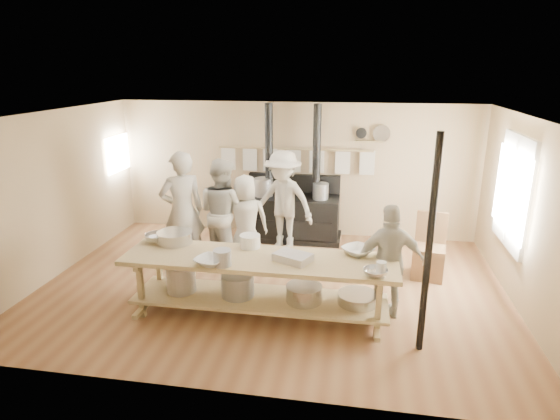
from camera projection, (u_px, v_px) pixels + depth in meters
The scene contains 24 objects.
ground at pixel (272, 286), 7.22m from camera, with size 7.00×7.00×0.00m, color brown.
room_shell at pixel (271, 184), 6.74m from camera, with size 7.00×7.00×7.00m.
window_right at pixel (514, 192), 6.78m from camera, with size 0.09×1.50×1.65m.
left_opening at pixel (118, 154), 9.18m from camera, with size 0.00×0.90×0.90m.
stove at pixel (292, 213), 9.06m from camera, with size 1.90×0.75×2.60m.
towel_rail at pixel (294, 157), 9.02m from camera, with size 3.00×0.04×0.47m.
back_wall_shelf at pixel (373, 136), 8.68m from camera, with size 0.63×0.14×0.32m.
prep_table at pixel (259, 280), 6.22m from camera, with size 3.60×0.90×0.85m.
support_post at pixel (429, 248), 5.23m from camera, with size 0.08×0.08×2.60m, color black.
cook_far_left at pixel (182, 211), 7.59m from camera, with size 0.72×0.47×1.98m, color beige.
cook_left at pixel (223, 212), 7.80m from camera, with size 0.89×0.69×1.82m, color beige.
cook_center at pixel (246, 221), 7.82m from camera, with size 0.76×0.49×1.55m, color beige.
cook_right at pixel (390, 262), 6.13m from camera, with size 0.92×0.38×1.57m, color beige.
cook_by_window at pixel (283, 201), 8.40m from camera, with size 1.19×0.68×1.84m, color beige.
chair at pixel (428, 259), 7.45m from camera, with size 0.56×0.56×1.03m.
bowl_white_a at pixel (211, 261), 5.88m from camera, with size 0.38×0.38×0.09m, color white.
bowl_steel_a at pixel (158, 238), 6.66m from camera, with size 0.35×0.35×0.11m, color silver.
bowl_white_b at pixel (358, 251), 6.21m from camera, with size 0.39×0.39×0.10m, color white.
bowl_steel_b at pixel (375, 273), 5.56m from camera, with size 0.29×0.29×0.09m, color silver.
roasting_pan at pixel (293, 257), 5.99m from camera, with size 0.46×0.30×0.10m, color #B2B2B7.
mixing_bowl_large at pixel (175, 237), 6.61m from camera, with size 0.50×0.50×0.16m, color silver.
bucket_galv at pixel (222, 258), 5.84m from camera, with size 0.23×0.23×0.21m, color gray.
deep_bowl_enamel at pixel (250, 241), 6.44m from camera, with size 0.28×0.28×0.18m, color white.
pitcher at pixel (381, 269), 5.53m from camera, with size 0.12×0.12×0.19m, color white.
Camera 1 is at (1.22, -6.44, 3.25)m, focal length 30.00 mm.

